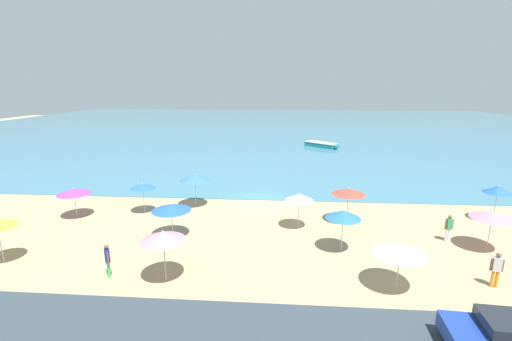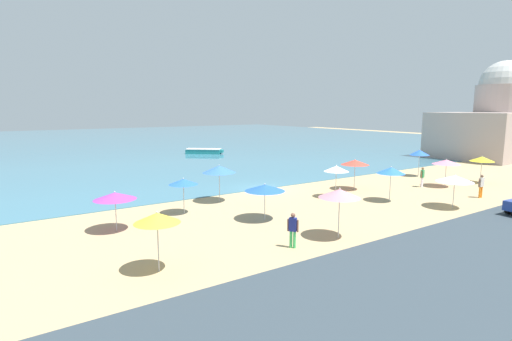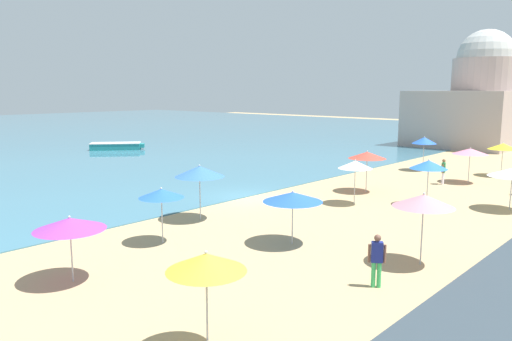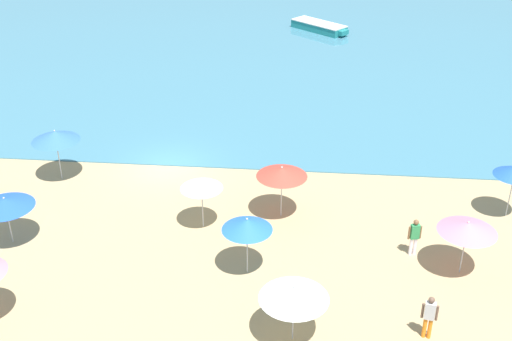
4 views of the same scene
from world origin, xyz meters
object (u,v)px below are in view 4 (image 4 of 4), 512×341
object	(u,v)px
beach_umbrella_9	(201,184)
bather_2	(429,315)
beach_umbrella_12	(5,203)
beach_umbrella_3	(282,172)
beach_umbrella_11	(468,227)
beach_umbrella_0	(55,136)
skiff_nearshore	(319,27)
bather_0	(414,235)
beach_umbrella_2	(294,293)
beach_umbrella_10	(247,225)

from	to	relation	value
beach_umbrella_9	bather_2	bearing A→B (deg)	-34.93
beach_umbrella_12	bather_2	bearing A→B (deg)	-14.24
beach_umbrella_3	beach_umbrella_11	size ratio (longest dim) A/B	1.06
beach_umbrella_9	beach_umbrella_11	xyz separation A→B (m)	(10.83, -2.32, -0.06)
beach_umbrella_0	beach_umbrella_9	xyz separation A→B (m)	(7.93, -3.78, -0.17)
beach_umbrella_9	skiff_nearshore	distance (m)	32.15
beach_umbrella_3	beach_umbrella_11	world-z (taller)	beach_umbrella_3
beach_umbrella_12	bather_0	world-z (taller)	beach_umbrella_12
beach_umbrella_2	beach_umbrella_11	bearing A→B (deg)	34.18
bather_2	bather_0	bearing A→B (deg)	88.74
beach_umbrella_11	beach_umbrella_12	distance (m)	18.83
bather_0	skiff_nearshore	distance (m)	33.25
beach_umbrella_0	beach_umbrella_9	size ratio (longest dim) A/B	1.08
beach_umbrella_10	beach_umbrella_11	bearing A→B (deg)	5.37
beach_umbrella_2	beach_umbrella_10	distance (m)	4.15
beach_umbrella_11	bather_0	distance (m)	2.37
beach_umbrella_2	beach_umbrella_9	size ratio (longest dim) A/B	0.97
beach_umbrella_12	bather_2	xyz separation A→B (m)	(16.95, -4.30, -0.98)
beach_umbrella_11	beach_umbrella_10	bearing A→B (deg)	-174.63
beach_umbrella_3	bather_0	xyz separation A→B (m)	(5.65, -2.52, -1.33)
beach_umbrella_10	bather_0	world-z (taller)	beach_umbrella_10
beach_umbrella_9	beach_umbrella_12	bearing A→B (deg)	-166.27
beach_umbrella_9	beach_umbrella_3	bearing A→B (deg)	19.92
beach_umbrella_2	skiff_nearshore	xyz separation A→B (m)	(0.70, 38.48, -1.60)
beach_umbrella_0	bather_2	bearing A→B (deg)	-30.71
beach_umbrella_3	bather_2	xyz separation A→B (m)	(5.54, -7.49, -1.30)
beach_umbrella_0	bather_2	distance (m)	19.69
beach_umbrella_3	bather_2	distance (m)	9.41
beach_umbrella_0	beach_umbrella_2	distance (m)	16.14
beach_umbrella_10	bather_2	bearing A→B (deg)	-25.27
bather_0	beach_umbrella_2	bearing A→B (deg)	-131.05
beach_umbrella_12	beach_umbrella_2	bearing A→B (deg)	-21.40
beach_umbrella_9	beach_umbrella_0	bearing A→B (deg)	154.54
beach_umbrella_0	beach_umbrella_11	size ratio (longest dim) A/B	1.12
beach_umbrella_0	beach_umbrella_2	bearing A→B (deg)	-40.79
beach_umbrella_2	beach_umbrella_3	size ratio (longest dim) A/B	0.94
bather_0	skiff_nearshore	size ratio (longest dim) A/B	0.34
beach_umbrella_2	skiff_nearshore	size ratio (longest dim) A/B	0.48
beach_umbrella_0	bather_2	size ratio (longest dim) A/B	1.53
beach_umbrella_2	beach_umbrella_10	size ratio (longest dim) A/B	0.94
beach_umbrella_9	bather_2	distance (m)	10.99
beach_umbrella_0	skiff_nearshore	bearing A→B (deg)	65.19
beach_umbrella_0	beach_umbrella_10	bearing A→B (deg)	-33.95
beach_umbrella_0	beach_umbrella_11	world-z (taller)	beach_umbrella_0
beach_umbrella_12	skiff_nearshore	size ratio (longest dim) A/B	0.48
beach_umbrella_11	bather_2	size ratio (longest dim) A/B	1.37
beach_umbrella_10	beach_umbrella_9	bearing A→B (deg)	126.58
beach_umbrella_11	beach_umbrella_12	size ratio (longest dim) A/B	0.99
beach_umbrella_0	beach_umbrella_11	bearing A→B (deg)	-18.00
beach_umbrella_12	beach_umbrella_9	bearing A→B (deg)	13.73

